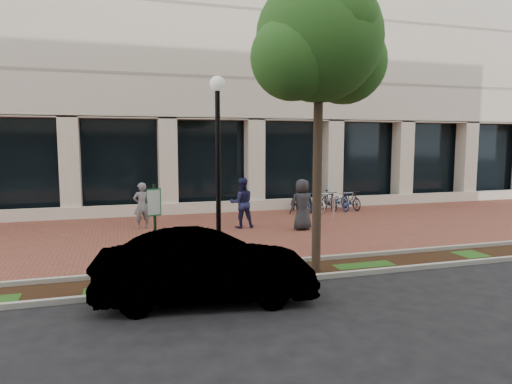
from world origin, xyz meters
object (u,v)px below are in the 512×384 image
object	(u,v)px
parking_sign	(155,220)
pedestrian_mid	(242,203)
bike_rack_cluster	(323,201)
pedestrian_right	(302,205)
sedan_near_curb	(206,267)
street_tree	(321,47)
locked_bicycle	(157,258)
bollard	(334,208)
lamppost	(218,163)
pedestrian_left	(142,206)

from	to	relation	value
parking_sign	pedestrian_mid	bearing A→B (deg)	37.54
bike_rack_cluster	pedestrian_right	bearing A→B (deg)	-121.69
sedan_near_curb	street_tree	bearing A→B (deg)	-58.45
bike_rack_cluster	street_tree	bearing A→B (deg)	-113.17
street_tree	locked_bicycle	bearing A→B (deg)	172.71
locked_bicycle	street_tree	bearing A→B (deg)	-107.60
bike_rack_cluster	parking_sign	bearing A→B (deg)	-130.86
locked_bicycle	pedestrian_mid	distance (m)	6.57
bollard	street_tree	bearing A→B (deg)	-119.62
parking_sign	pedestrian_right	world-z (taller)	parking_sign
street_tree	sedan_near_curb	xyz separation A→B (m)	(-3.05, -1.36, -4.68)
sedan_near_curb	locked_bicycle	bearing A→B (deg)	30.75
parking_sign	sedan_near_curb	bearing A→B (deg)	-83.20
street_tree	bollard	xyz separation A→B (m)	(3.74, 6.57, -4.88)
street_tree	pedestrian_right	distance (m)	6.89
parking_sign	street_tree	bearing A→B (deg)	-24.48
lamppost	pedestrian_left	xyz separation A→B (m)	(-1.52, 6.20, -1.82)
lamppost	pedestrian_right	distance (m)	6.06
pedestrian_left	pedestrian_mid	bearing A→B (deg)	154.85
pedestrian_left	pedestrian_mid	world-z (taller)	pedestrian_mid
sedan_near_curb	parking_sign	bearing A→B (deg)	34.78
pedestrian_mid	sedan_near_curb	bearing A→B (deg)	72.05
pedestrian_right	sedan_near_curb	xyz separation A→B (m)	(-4.72, -6.34, -0.22)
street_tree	locked_bicycle	distance (m)	6.23
lamppost	street_tree	distance (m)	3.65
lamppost	pedestrian_right	xyz separation A→B (m)	(3.99, 4.22, -1.74)
locked_bicycle	sedan_near_curb	distance (m)	2.02
lamppost	bike_rack_cluster	world-z (taller)	lamppost
parking_sign	pedestrian_left	world-z (taller)	parking_sign
parking_sign	lamppost	size ratio (longest dim) A/B	0.47
lamppost	pedestrian_left	distance (m)	6.63
parking_sign	bike_rack_cluster	xyz separation A→B (m)	(8.23, 8.55, -0.98)
street_tree	bike_rack_cluster	bearing A→B (deg)	63.81
lamppost	bike_rack_cluster	bearing A→B (deg)	50.46
pedestrian_right	street_tree	bearing A→B (deg)	69.73
parking_sign	locked_bicycle	bearing A→B (deg)	57.37
pedestrian_mid	parking_sign	bearing A→B (deg)	60.48
parking_sign	lamppost	world-z (taller)	lamppost
street_tree	pedestrian_mid	world-z (taller)	street_tree
pedestrian_left	bollard	distance (m)	7.60
locked_bicycle	sedan_near_curb	world-z (taller)	sedan_near_curb
pedestrian_left	bollard	bearing A→B (deg)	166.95
lamppost	street_tree	world-z (taller)	street_tree
locked_bicycle	pedestrian_right	xyz separation A→B (m)	(5.52, 4.49, 0.42)
locked_bicycle	bollard	size ratio (longest dim) A/B	1.92
lamppost	pedestrian_mid	bearing A→B (deg)	69.00
pedestrian_mid	sedan_near_curb	xyz separation A→B (m)	(-2.74, -7.37, -0.23)
lamppost	pedestrian_mid	xyz separation A→B (m)	(2.02, 5.25, -1.74)
street_tree	pedestrian_mid	bearing A→B (deg)	92.87
pedestrian_left	bollard	size ratio (longest dim) A/B	1.70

